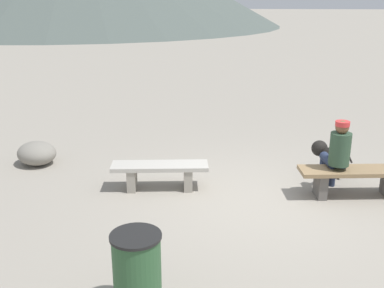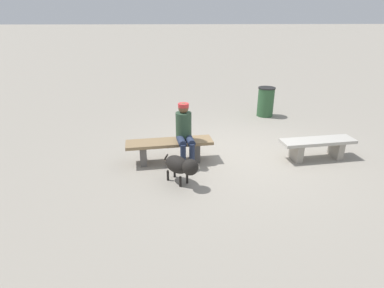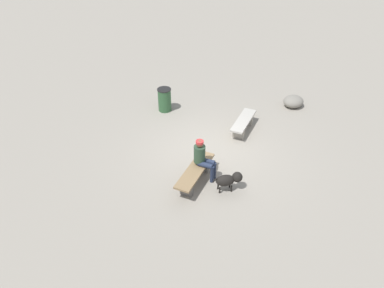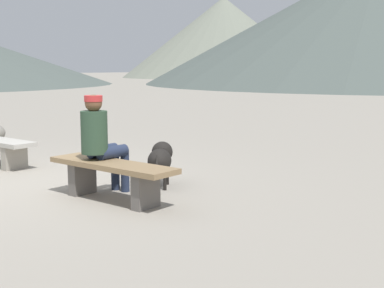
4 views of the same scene
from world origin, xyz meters
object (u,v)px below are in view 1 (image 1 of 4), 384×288
object	(u,v)px
bench_left	(160,172)
boulder	(37,153)
seated_person	(337,151)
trash_bin	(137,274)
bench_right	(356,177)
dog	(330,154)

from	to	relation	value
bench_left	boulder	size ratio (longest dim) A/B	2.10
seated_person	trash_bin	distance (m)	4.06
bench_right	boulder	distance (m)	5.75
seated_person	bench_left	bearing A→B (deg)	172.68
dog	boulder	xyz separation A→B (m)	(-5.44, -0.02, -0.15)
bench_left	dog	xyz separation A→B (m)	(2.93, 0.94, 0.07)
trash_bin	boulder	bearing A→B (deg)	124.86
trash_bin	bench_left	bearing A→B (deg)	95.02
bench_left	trash_bin	distance (m)	3.10
dog	boulder	world-z (taller)	dog
bench_left	bench_right	distance (m)	3.15
bench_right	trash_bin	size ratio (longest dim) A/B	2.08
bench_right	seated_person	xyz separation A→B (m)	(-0.31, 0.06, 0.39)
bench_right	seated_person	world-z (taller)	seated_person
bench_right	dog	size ratio (longest dim) A/B	2.64
bench_left	bench_right	world-z (taller)	bench_right
boulder	dog	bearing A→B (deg)	0.16
bench_left	trash_bin	xyz separation A→B (m)	(0.27, -3.08, 0.14)
bench_right	dog	xyz separation A→B (m)	(-0.22, 0.95, 0.04)
bench_left	seated_person	bearing A→B (deg)	-5.89
bench_right	boulder	size ratio (longest dim) A/B	2.35
boulder	bench_left	bearing A→B (deg)	-20.12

